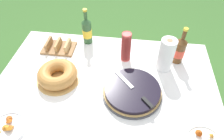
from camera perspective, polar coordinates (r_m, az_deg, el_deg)
ground_plane at (r=1.97m, az=-1.48°, el=-17.54°), size 16.00×16.00×0.00m
garden_table at (r=1.43m, az=-1.95°, el=-6.23°), size 1.53×1.09×0.70m
tablecloth at (r=1.39m, az=-2.00°, el=-4.95°), size 1.54×1.10×0.10m
berry_tart at (r=1.32m, az=5.82°, el=-6.03°), size 0.40×0.40×0.06m
serving_knife at (r=1.28m, az=6.76°, el=-5.91°), size 0.27×0.29×0.01m
bundt_cake at (r=1.44m, az=-15.30°, el=-1.23°), size 0.30×0.30×0.10m
cup_stack at (r=1.49m, az=4.03°, el=6.58°), size 0.07×0.07×0.24m
cider_bottle_green at (r=1.68m, az=-7.15°, el=11.09°), size 0.08×0.08×0.31m
cider_bottle_amber at (r=1.56m, az=18.69°, el=5.46°), size 0.09×0.09×0.30m
snack_plate_left at (r=1.34m, az=-27.89°, el=-14.58°), size 0.22×0.22×0.05m
paper_towel_roll at (r=1.46m, az=15.20°, el=4.20°), size 0.11×0.11×0.26m
bread_board at (r=1.70m, az=-14.99°, el=6.47°), size 0.26×0.18×0.07m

